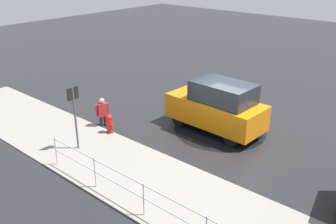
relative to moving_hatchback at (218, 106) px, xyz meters
name	(u,v)px	position (x,y,z in m)	size (l,w,h in m)	color
ground_plane	(224,137)	(-0.58, 0.30, -1.03)	(60.00, 60.00, 0.00)	black
kerb_strip	(150,182)	(-0.58, 4.50, -1.01)	(24.00, 3.20, 0.04)	gray
moving_hatchback	(218,106)	(0.00, 0.00, 0.00)	(3.96, 1.85, 2.06)	orange
fire_hydrant	(109,124)	(3.03, 3.00, -0.63)	(0.42, 0.31, 0.80)	red
pedestrian	(102,111)	(3.76, 2.72, -0.34)	(0.35, 0.54, 1.22)	#B2262D
metal_railing	(144,194)	(-1.55, 5.77, -0.30)	(8.14, 0.04, 1.05)	#B7BABF
sign_post	(74,109)	(2.91, 4.62, 0.55)	(0.07, 0.44, 2.40)	#4C4C51
puddle_patch	(220,130)	(-0.12, -0.07, -1.02)	(3.68, 3.68, 0.01)	black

